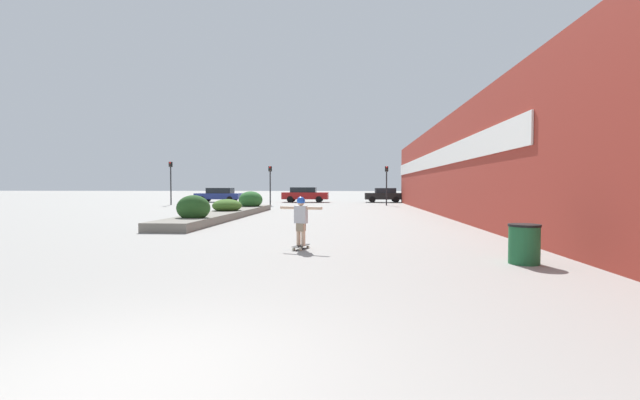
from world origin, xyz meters
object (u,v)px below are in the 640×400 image
trash_bin (524,244)px  car_center_left (384,195)px  traffic_light_right (387,179)px  traffic_light_far_left (171,176)px  skateboard (301,246)px  car_center_right (481,194)px  car_rightmost (219,195)px  car_leftmost (305,194)px  skateboarder (301,216)px  traffic_light_left (270,179)px

trash_bin → car_center_left: size_ratio=0.22×
traffic_light_right → traffic_light_far_left: traffic_light_far_left is taller
trash_bin → traffic_light_far_left: bearing=125.7°
skateboard → car_center_right: car_center_right is taller
traffic_light_right → car_center_left: bearing=87.5°
car_rightmost → traffic_light_far_left: (-2.10, -7.15, 1.80)m
skateboard → car_leftmost: (-3.60, 33.09, 0.75)m
skateboard → car_center_right: (14.36, 33.22, 0.79)m
skateboard → car_center_left: bearing=100.4°
car_rightmost → skateboard: bearing=-158.9°
skateboard → traffic_light_far_left: bearing=138.1°
skateboard → skateboarder: (0.00, 0.00, 0.80)m
traffic_light_right → trash_bin: bearing=-88.5°
car_center_left → skateboarder: bearing=172.2°
skateboarder → car_leftmost: (-3.60, 33.09, -0.05)m
skateboard → car_center_left: size_ratio=0.19×
car_rightmost → traffic_light_far_left: bearing=163.7°
skateboard → traffic_light_left: bearing=121.0°
traffic_light_far_left → car_center_right: bearing=14.4°
car_center_left → traffic_light_right: 7.56m
trash_bin → car_leftmost: (-8.58, 34.83, 0.39)m
car_rightmost → traffic_light_right: 18.32m
car_rightmost → traffic_light_right: (16.92, -6.84, 1.53)m
car_center_right → traffic_light_far_left: 30.11m
car_center_right → car_center_left: bearing=-91.2°
car_center_left → car_rightmost: car_rightmost is taller
traffic_light_left → traffic_light_far_left: 8.89m
car_leftmost → traffic_light_left: traffic_light_left is taller
car_leftmost → car_rightmost: bearing=-88.7°
skateboard → car_rightmost: bearing=129.3°
car_center_right → traffic_light_left: size_ratio=1.31×
trash_bin → car_center_right: car_center_right is taller
skateboarder → trash_bin: (4.98, -1.74, -0.45)m
skateboard → traffic_light_right: 26.48m
traffic_light_left → car_center_right: bearing=19.7°
car_leftmost → traffic_light_far_left: bearing=-56.6°
skateboard → car_rightmost: (-12.66, 32.88, 0.71)m
car_leftmost → car_center_right: car_center_right is taller
car_leftmost → skateboarder: bearing=6.2°
traffic_light_right → car_rightmost: bearing=158.0°
trash_bin → car_leftmost: bearing=103.8°
car_leftmost → traffic_light_right: (7.86, -7.05, 1.49)m
skateboard → traffic_light_left: traffic_light_left is taller
skateboard → traffic_light_far_left: 29.76m
car_center_left → car_leftmost: bearing=92.4°
car_center_left → traffic_light_left: size_ratio=1.13×
skateboard → skateboarder: size_ratio=0.57×
skateboarder → trash_bin: bearing=-1.0°
car_rightmost → traffic_light_left: size_ratio=1.37×
skateboarder → traffic_light_far_left: size_ratio=0.33×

